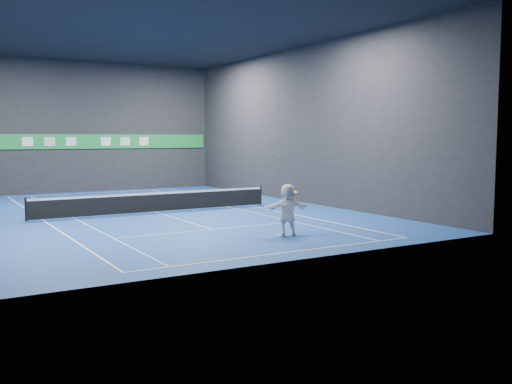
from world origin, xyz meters
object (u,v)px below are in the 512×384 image
player (287,210)px  tennis_racket (294,193)px  tennis_net (156,202)px  tennis_ball (280,156)px

player → tennis_racket: size_ratio=4.15×
player → tennis_net: (-1.82, 9.22, -0.47)m
tennis_ball → tennis_net: (-1.54, 9.11, -2.54)m
tennis_net → tennis_racket: size_ratio=25.80×
tennis_ball → tennis_racket: 1.57m
player → tennis_racket: bearing=-164.1°
player → tennis_ball: (-0.28, 0.11, 2.07)m
player → tennis_ball: size_ratio=28.29×
player → tennis_racket: 0.73m
tennis_net → tennis_racket: tennis_racket is taller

